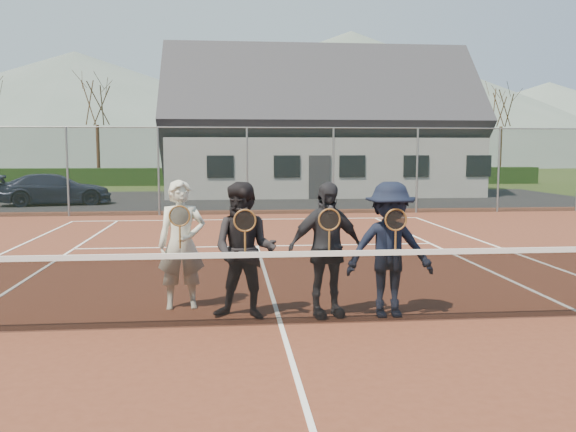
% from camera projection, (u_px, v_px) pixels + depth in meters
% --- Properties ---
extents(ground, '(220.00, 220.00, 0.00)m').
position_uv_depth(ground, '(243.00, 200.00, 27.52)').
color(ground, '#2E4217').
rests_on(ground, ground).
extents(court_surface, '(30.00, 30.00, 0.02)m').
position_uv_depth(court_surface, '(281.00, 326.00, 7.73)').
color(court_surface, '#562819').
rests_on(court_surface, ground).
extents(tarmac_carpark, '(40.00, 12.00, 0.01)m').
position_uv_depth(tarmac_carpark, '(153.00, 200.00, 27.13)').
color(tarmac_carpark, black).
rests_on(tarmac_carpark, ground).
extents(hedge_row, '(40.00, 1.20, 1.10)m').
position_uv_depth(hedge_row, '(238.00, 176.00, 39.33)').
color(hedge_row, black).
rests_on(hedge_row, ground).
extents(hill_west, '(110.00, 110.00, 18.00)m').
position_uv_depth(hill_west, '(76.00, 108.00, 98.34)').
color(hill_west, '#51625A').
rests_on(hill_west, ground).
extents(hill_centre, '(120.00, 120.00, 22.00)m').
position_uv_depth(hill_centre, '(351.00, 98.00, 102.48)').
color(hill_centre, '#56685D').
rests_on(hill_centre, ground).
extents(hill_east, '(90.00, 90.00, 14.00)m').
position_uv_depth(hill_east, '(548.00, 123.00, 106.31)').
color(hill_east, slate).
rests_on(hill_east, ground).
extents(car_c, '(4.68, 2.73, 1.28)m').
position_uv_depth(car_c, '(55.00, 189.00, 24.89)').
color(car_c, '#1B2136').
rests_on(car_c, ground).
extents(court_markings, '(11.03, 23.83, 0.01)m').
position_uv_depth(court_markings, '(281.00, 325.00, 7.73)').
color(court_markings, white).
rests_on(court_markings, court_surface).
extents(tennis_net, '(11.68, 0.08, 1.10)m').
position_uv_depth(tennis_net, '(281.00, 285.00, 7.67)').
color(tennis_net, slate).
rests_on(tennis_net, ground).
extents(perimeter_fence, '(30.07, 0.07, 3.02)m').
position_uv_depth(perimeter_fence, '(247.00, 171.00, 20.92)').
color(perimeter_fence, slate).
rests_on(perimeter_fence, ground).
extents(clubhouse, '(15.60, 8.20, 7.70)m').
position_uv_depth(clubhouse, '(318.00, 116.00, 31.43)').
color(clubhouse, silver).
rests_on(clubhouse, ground).
extents(tree_b, '(3.20, 3.20, 7.77)m').
position_uv_depth(tree_b, '(96.00, 94.00, 38.89)').
color(tree_b, '#3B2215').
rests_on(tree_b, ground).
extents(tree_c, '(3.20, 3.20, 7.77)m').
position_uv_depth(tree_c, '(268.00, 96.00, 39.95)').
color(tree_c, '#3A2215').
rests_on(tree_c, ground).
extents(tree_d, '(3.20, 3.20, 7.77)m').
position_uv_depth(tree_d, '(416.00, 97.00, 40.92)').
color(tree_d, '#382114').
rests_on(tree_d, ground).
extents(tree_e, '(3.20, 3.20, 7.77)m').
position_uv_depth(tree_e, '(502.00, 98.00, 41.50)').
color(tree_e, '#3D2916').
rests_on(tree_e, ground).
extents(player_a, '(0.70, 0.53, 1.80)m').
position_uv_depth(player_a, '(182.00, 244.00, 8.48)').
color(player_a, beige).
rests_on(player_a, court_surface).
extents(player_b, '(1.03, 0.90, 1.80)m').
position_uv_depth(player_b, '(245.00, 251.00, 7.96)').
color(player_b, black).
rests_on(player_b, court_surface).
extents(player_c, '(1.13, 0.67, 1.80)m').
position_uv_depth(player_c, '(326.00, 249.00, 8.06)').
color(player_c, '#242429').
rests_on(player_c, court_surface).
extents(player_d, '(1.17, 0.68, 1.80)m').
position_uv_depth(player_d, '(390.00, 250.00, 8.05)').
color(player_d, black).
rests_on(player_d, court_surface).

